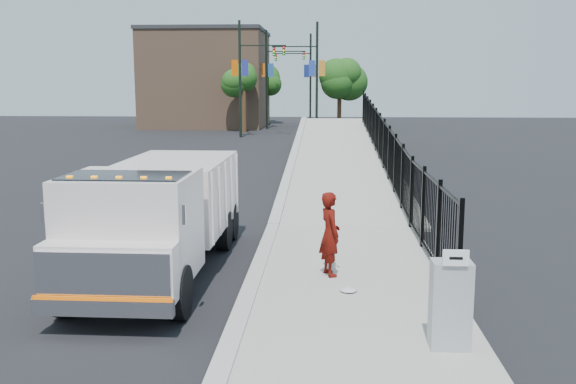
{
  "coord_description": "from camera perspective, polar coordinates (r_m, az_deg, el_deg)",
  "views": [
    {
      "loc": [
        1.34,
        -12.32,
        3.8
      ],
      "look_at": [
        0.5,
        2.0,
        1.35
      ],
      "focal_mm": 40.0,
      "sensor_mm": 36.0,
      "label": 1
    }
  ],
  "objects": [
    {
      "name": "arrow_sign",
      "position": [
        8.93,
        14.69,
        -5.69
      ],
      "size": [
        0.35,
        0.04,
        0.22
      ],
      "primitive_type": "cube",
      "color": "white",
      "rests_on": "utility_cabinet"
    },
    {
      "name": "light_pole_0",
      "position": [
        45.07,
        -3.9,
        10.4
      ],
      "size": [
        3.77,
        0.22,
        8.0
      ],
      "color": "black",
      "rests_on": "ground"
    },
    {
      "name": "tree_2",
      "position": [
        60.4,
        -1.92,
        9.83
      ],
      "size": [
        2.52,
        2.52,
        5.26
      ],
      "color": "#382314",
      "rests_on": "ground"
    },
    {
      "name": "tree_0",
      "position": [
        49.78,
        -3.96,
        9.81
      ],
      "size": [
        2.22,
        2.22,
        5.11
      ],
      "color": "#382314",
      "rests_on": "ground"
    },
    {
      "name": "ground",
      "position": [
        12.96,
        -2.74,
        -7.37
      ],
      "size": [
        120.0,
        120.0,
        0.0
      ],
      "primitive_type": "plane",
      "color": "black",
      "rests_on": "ground"
    },
    {
      "name": "curb",
      "position": [
        11.05,
        -3.86,
        -10.0
      ],
      "size": [
        0.3,
        12.0,
        0.16
      ],
      "primitive_type": "cube",
      "color": "#ADAAA3",
      "rests_on": "ground"
    },
    {
      "name": "sidewalk",
      "position": [
        10.99,
        6.32,
        -10.26
      ],
      "size": [
        3.55,
        12.0,
        0.12
      ],
      "primitive_type": "cube",
      "color": "#9E998E",
      "rests_on": "ground"
    },
    {
      "name": "building",
      "position": [
        57.26,
        -7.16,
        9.83
      ],
      "size": [
        10.0,
        10.0,
        8.0
      ],
      "primitive_type": "cube",
      "color": "#8C664C",
      "rests_on": "ground"
    },
    {
      "name": "truck",
      "position": [
        12.86,
        -11.44,
        -1.66
      ],
      "size": [
        2.29,
        6.82,
        2.33
      ],
      "rotation": [
        0.0,
        0.0,
        -0.01
      ],
      "color": "black",
      "rests_on": "ground"
    },
    {
      "name": "light_pole_2",
      "position": [
        53.38,
        -1.58,
        10.31
      ],
      "size": [
        3.78,
        0.22,
        8.0
      ],
      "color": "black",
      "rests_on": "ground"
    },
    {
      "name": "tree_1",
      "position": [
        52.6,
        4.62,
        9.84
      ],
      "size": [
        2.76,
        2.76,
        5.38
      ],
      "color": "#382314",
      "rests_on": "ground"
    },
    {
      "name": "utility_cabinet",
      "position": [
        9.35,
        14.23,
        -9.68
      ],
      "size": [
        0.55,
        0.4,
        1.25
      ],
      "primitive_type": "cube",
      "color": "gray",
      "rests_on": "sidewalk"
    },
    {
      "name": "ramp",
      "position": [
        28.58,
        4.9,
        2.03
      ],
      "size": [
        3.95,
        24.06,
        3.19
      ],
      "primitive_type": "cube",
      "rotation": [
        0.06,
        0.0,
        0.0
      ],
      "color": "#9E998E",
      "rests_on": "ground"
    },
    {
      "name": "light_pole_3",
      "position": [
        57.15,
        1.7,
        10.27
      ],
      "size": [
        3.78,
        0.22,
        8.0
      ],
      "color": "black",
      "rests_on": "ground"
    },
    {
      "name": "light_pole_1",
      "position": [
        46.14,
        2.2,
        10.4
      ],
      "size": [
        3.78,
        0.22,
        8.0
      ],
      "color": "black",
      "rests_on": "ground"
    },
    {
      "name": "worker",
      "position": [
        12.35,
        3.74,
        -3.73
      ],
      "size": [
        0.58,
        0.69,
        1.63
      ],
      "primitive_type": "imported",
      "rotation": [
        0.0,
        0.0,
        1.93
      ],
      "color": "#500C06",
      "rests_on": "sidewalk"
    },
    {
      "name": "debris",
      "position": [
        11.6,
        5.4,
        -8.64
      ],
      "size": [
        0.31,
        0.31,
        0.08
      ],
      "primitive_type": "ellipsoid",
      "color": "silver",
      "rests_on": "sidewalk"
    },
    {
      "name": "iron_fence",
      "position": [
        24.59,
        8.5,
        2.82
      ],
      "size": [
        0.1,
        28.0,
        1.8
      ],
      "primitive_type": "cube",
      "color": "black",
      "rests_on": "ground"
    }
  ]
}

